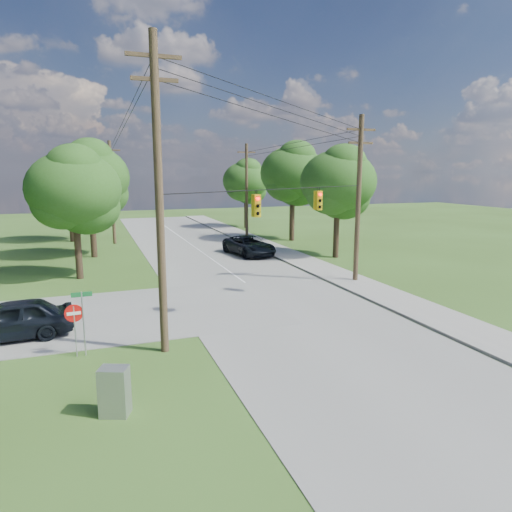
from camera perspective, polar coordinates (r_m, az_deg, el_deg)
name	(u,v)px	position (r m, az deg, el deg)	size (l,w,h in m)	color
ground	(275,340)	(19.71, 2.44, -10.45)	(140.00, 140.00, 0.00)	#324F1A
main_road	(275,304)	(24.81, 2.33, -5.98)	(10.00, 100.00, 0.03)	gray
sidewalk_east	(380,292)	(27.94, 15.20, -4.36)	(2.60, 100.00, 0.12)	gray
pole_sw	(159,194)	(17.60, -12.03, 7.62)	(2.00, 0.32, 12.00)	brown
pole_ne	(358,197)	(29.70, 12.69, 7.19)	(2.00, 0.32, 10.50)	brown
pole_north_e	(247,190)	(49.68, -1.18, 8.27)	(2.00, 0.32, 10.00)	brown
pole_north_w	(112,192)	(47.10, -17.56, 7.67)	(2.00, 0.32, 10.00)	brown
power_lines	(229,138)	(29.88, -3.35, 14.52)	(13.93, 29.62, 4.93)	black
traffic_signals	(290,202)	(23.54, 4.22, 6.69)	(4.91, 3.27, 1.05)	gold
tree_w_near	(74,189)	(32.05, -21.82, 7.74)	(6.00, 6.00, 8.40)	#412F20
tree_w_mid	(89,178)	(40.02, -20.11, 9.19)	(6.40, 6.40, 9.22)	#412F20
tree_w_far	(68,180)	(50.06, -22.42, 8.79)	(6.00, 6.00, 8.73)	#412F20
tree_e_near	(338,182)	(38.12, 10.20, 9.13)	(6.20, 6.20, 8.81)	#412F20
tree_e_mid	(293,173)	(47.24, 4.61, 10.28)	(6.60, 6.60, 9.64)	#412F20
tree_e_far	(246,181)	(58.06, -1.29, 9.37)	(5.80, 5.80, 8.32)	#412F20
car_cross_dark	(11,320)	(22.05, -28.33, -7.03)	(2.00, 4.98, 1.70)	black
car_main_north	(249,245)	(39.00, -0.88, 1.33)	(2.69, 5.83, 1.62)	black
control_cabinet	(115,391)	(14.46, -17.27, -15.86)	(0.81, 0.59, 1.47)	#999B9E
do_not_enter_sign	(74,318)	(18.85, -21.77, -7.24)	(0.70, 0.10, 2.09)	#999B9E
street_name_sign	(83,315)	(18.81, -20.81, -6.91)	(0.77, 0.06, 2.55)	#999B9E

